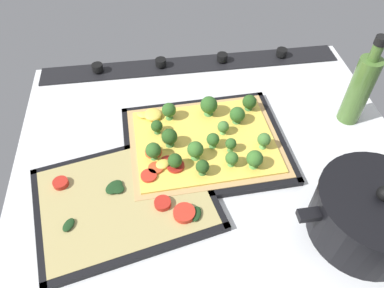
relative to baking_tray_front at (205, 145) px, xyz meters
The scene contains 8 objects.
ground_plane 3.00cm from the baking_tray_front, 122.42° to the left, with size 81.26×68.74×3.00cm, color silver.
stove_control_panel 28.92cm from the baking_tray_front, 92.49° to the right, with size 78.01×7.00×2.60cm.
baking_tray_front is the anchor object (origin of this frame).
broccoli_pizza 1.71cm from the baking_tray_front, 75.70° to the right, with size 31.95×25.71×5.97cm.
baking_tray_back 20.45cm from the baking_tray_front, 34.15° to the left, with size 36.53×30.87×1.30cm.
veggie_pizza_back 19.71cm from the baking_tray_front, 34.54° to the left, with size 33.69×28.03×1.90cm.
cooking_pot 33.66cm from the baking_tray_front, 136.00° to the left, with size 26.04×19.22×12.25cm.
oil_bottle 34.84cm from the baking_tray_front, behind, with size 4.74×4.74×20.92cm.
Camera 1 is at (11.03, 48.46, 57.74)cm, focal length 34.04 mm.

